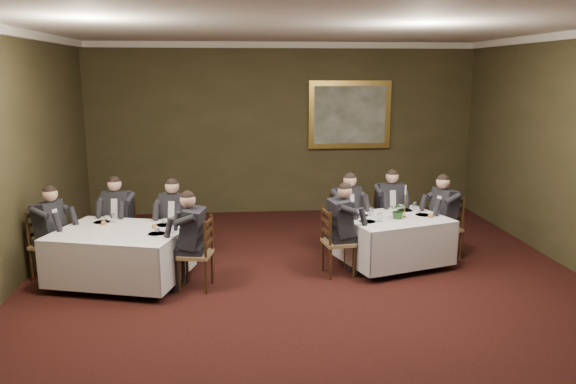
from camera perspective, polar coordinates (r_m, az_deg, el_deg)
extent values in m
plane|color=black|center=(7.28, 2.84, -11.46)|extent=(10.00, 10.00, 0.00)
cube|color=silver|center=(6.70, 3.16, 17.15)|extent=(8.00, 10.00, 0.10)
cube|color=#323019|center=(11.70, -0.52, 6.41)|extent=(8.00, 0.10, 3.50)
cube|color=white|center=(11.61, -0.51, 14.71)|extent=(8.00, 0.10, 0.12)
cube|color=#311D0D|center=(8.61, 10.75, -2.77)|extent=(1.70, 1.47, 0.04)
cube|color=white|center=(8.61, 10.75, -2.61)|extent=(1.78, 1.54, 0.02)
cube|color=white|center=(8.70, 10.67, -4.72)|extent=(1.80, 1.57, 0.65)
cube|color=#311D0D|center=(8.12, -16.72, -3.99)|extent=(1.94, 1.66, 0.04)
cube|color=white|center=(8.12, -16.73, -3.82)|extent=(2.02, 1.73, 0.02)
cube|color=white|center=(8.21, -16.59, -6.03)|extent=(2.04, 1.76, 0.65)
cube|color=olive|center=(9.10, 5.90, -3.41)|extent=(0.57, 0.56, 0.05)
cube|color=#311D0D|center=(9.19, 5.25, -1.67)|extent=(0.36, 0.18, 0.54)
cube|color=black|center=(9.01, 5.95, -1.11)|extent=(0.51, 0.46, 0.55)
sphere|color=#DCA489|center=(8.93, 6.00, 1.26)|extent=(0.28, 0.28, 0.21)
cube|color=olive|center=(9.51, 10.19, -2.87)|extent=(0.48, 0.46, 0.05)
cube|color=#311D0D|center=(9.62, 9.84, -1.17)|extent=(0.38, 0.07, 0.54)
cube|color=black|center=(9.42, 10.28, -0.66)|extent=(0.45, 0.35, 0.55)
sphere|color=#DCA489|center=(9.35, 10.36, 1.61)|extent=(0.23, 0.23, 0.21)
cube|color=olive|center=(8.21, 5.14, -5.12)|extent=(0.48, 0.50, 0.05)
cube|color=#311D0D|center=(8.08, 3.90, -3.57)|extent=(0.09, 0.38, 0.54)
cube|color=black|center=(8.11, 5.19, -2.59)|extent=(0.37, 0.46, 0.55)
sphere|color=#DCA489|center=(8.02, 5.24, 0.04)|extent=(0.24, 0.24, 0.21)
cube|color=olive|center=(9.22, 15.61, -3.60)|extent=(0.53, 0.55, 0.05)
cube|color=#311D0D|center=(9.28, 16.61, -2.00)|extent=(0.14, 0.37, 0.54)
cube|color=black|center=(9.13, 15.74, -1.34)|extent=(0.42, 0.49, 0.55)
sphere|color=#DCA489|center=(9.05, 15.88, 1.01)|extent=(0.26, 0.26, 0.21)
cube|color=olive|center=(9.15, -16.73, -3.79)|extent=(0.51, 0.50, 0.05)
cube|color=#311D0D|center=(9.26, -16.37, -2.01)|extent=(0.38, 0.11, 0.54)
cube|color=black|center=(9.06, -16.87, -1.50)|extent=(0.47, 0.39, 0.55)
sphere|color=#DCA489|center=(8.98, -17.02, 0.85)|extent=(0.25, 0.25, 0.21)
cube|color=olive|center=(8.77, -11.26, -4.19)|extent=(0.55, 0.54, 0.05)
cube|color=#311D0D|center=(8.87, -10.82, -2.34)|extent=(0.37, 0.15, 0.54)
cube|color=black|center=(8.67, -11.36, -1.81)|extent=(0.50, 0.43, 0.55)
sphere|color=#DCA489|center=(8.59, -11.47, 0.65)|extent=(0.27, 0.27, 0.21)
cube|color=olive|center=(7.76, -9.38, -6.26)|extent=(0.50, 0.51, 0.05)
cube|color=#311D0D|center=(7.64, -8.06, -4.58)|extent=(0.10, 0.38, 0.54)
cube|color=black|center=(7.66, -9.47, -3.59)|extent=(0.38, 0.47, 0.55)
sphere|color=#DCA489|center=(7.56, -9.57, -0.82)|extent=(0.25, 0.25, 0.21)
cube|color=olive|center=(8.74, -23.04, -5.00)|extent=(0.55, 0.56, 0.05)
cube|color=#311D0D|center=(8.79, -24.14, -3.34)|extent=(0.16, 0.37, 0.54)
cube|color=black|center=(8.64, -23.24, -2.62)|extent=(0.44, 0.50, 0.55)
sphere|color=#DCA489|center=(8.56, -23.45, -0.16)|extent=(0.27, 0.27, 0.21)
imported|color=#2D5926|center=(8.51, 11.18, -1.77)|extent=(0.31, 0.29, 0.27)
cylinder|color=gold|center=(8.65, 11.74, -2.43)|extent=(0.07, 0.07, 0.02)
cylinder|color=gold|center=(8.61, 11.79, -1.28)|extent=(0.02, 0.02, 0.34)
cylinder|color=white|center=(8.56, 11.86, 0.31)|extent=(0.02, 0.02, 0.15)
cylinder|color=white|center=(8.65, 7.37, -2.30)|extent=(0.25, 0.25, 0.01)
cylinder|color=white|center=(8.79, 7.16, -1.92)|extent=(0.08, 0.08, 0.05)
cylinder|color=white|center=(8.68, 8.48, -1.87)|extent=(0.06, 0.06, 0.14)
cylinder|color=white|center=(8.64, -18.41, -2.85)|extent=(0.25, 0.25, 0.01)
cylinder|color=white|center=(8.77, -18.20, -2.46)|extent=(0.08, 0.08, 0.05)
cylinder|color=white|center=(8.59, -17.33, -2.44)|extent=(0.06, 0.06, 0.14)
cube|color=gold|center=(11.81, 6.27, 7.80)|extent=(1.71, 0.08, 1.40)
cube|color=#42452E|center=(11.77, 6.32, 7.78)|extent=(1.49, 0.01, 1.18)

